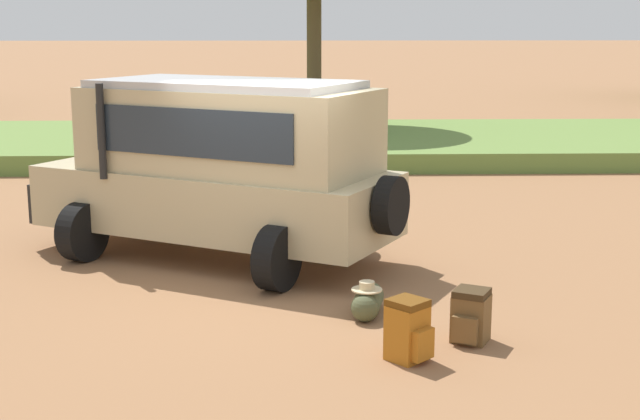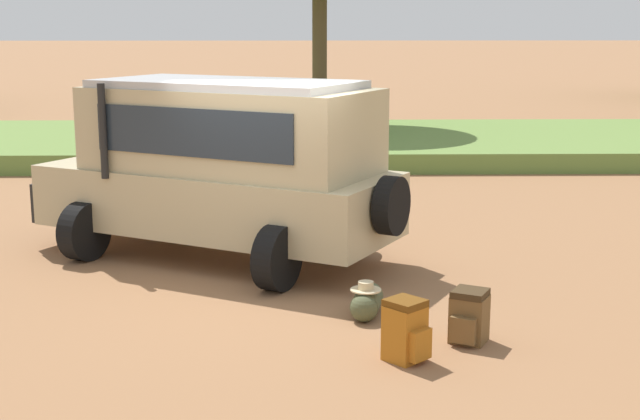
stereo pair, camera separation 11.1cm
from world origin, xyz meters
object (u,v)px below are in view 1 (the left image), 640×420
backpack_beside_front_wheel (471,316)px  backpack_cluster_center (408,331)px  duffel_bag_low_black_case (368,301)px  safari_vehicle (221,165)px

backpack_beside_front_wheel → backpack_cluster_center: (-0.70, -0.48, 0.03)m
duffel_bag_low_black_case → safari_vehicle: bearing=125.4°
safari_vehicle → backpack_beside_front_wheel: safari_vehicle is taller
backpack_beside_front_wheel → backpack_cluster_center: bearing=-145.3°
backpack_beside_front_wheel → duffel_bag_low_black_case: backpack_beside_front_wheel is taller
backpack_beside_front_wheel → duffel_bag_low_black_case: size_ratio=0.72×
backpack_cluster_center → duffel_bag_low_black_case: backpack_cluster_center is taller
safari_vehicle → backpack_beside_front_wheel: 4.48m
backpack_beside_front_wheel → backpack_cluster_center: 0.85m
backpack_beside_front_wheel → duffel_bag_low_black_case: (-0.97, 0.87, -0.10)m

